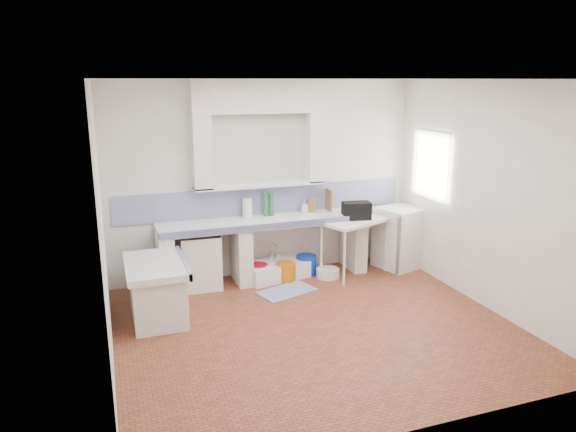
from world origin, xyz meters
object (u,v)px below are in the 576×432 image
object	(u,v)px
stove	(200,261)
fridge	(399,238)
side_table	(354,247)
sink	(276,271)

from	to	relation	value
stove	fridge	xyz separation A→B (m)	(3.02, -0.17, 0.08)
side_table	fridge	xyz separation A→B (m)	(0.79, 0.07, 0.04)
side_table	sink	bearing A→B (deg)	148.02
fridge	stove	bearing A→B (deg)	160.27
side_table	fridge	distance (m)	0.80
side_table	fridge	bearing A→B (deg)	-16.25
stove	fridge	bearing A→B (deg)	0.17
sink	fridge	bearing A→B (deg)	-15.52
sink	fridge	distance (m)	1.97
fridge	side_table	bearing A→B (deg)	168.59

